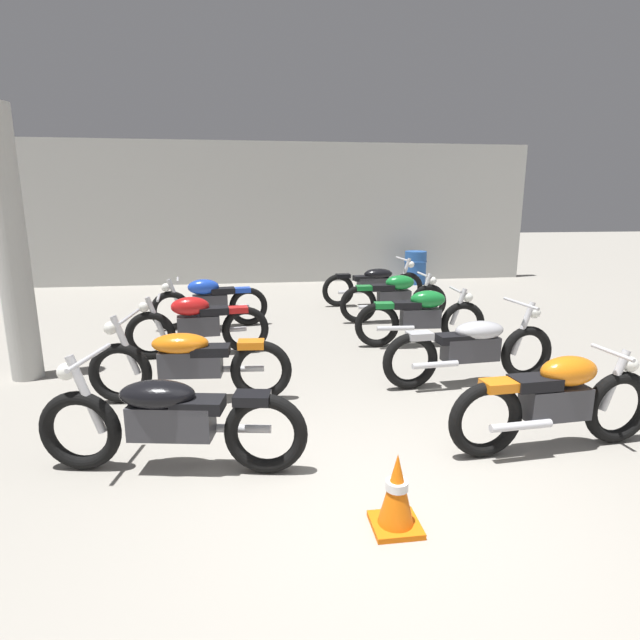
# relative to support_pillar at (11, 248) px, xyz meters

# --- Properties ---
(ground_plane) EXTENTS (60.00, 60.00, 0.00)m
(ground_plane) POSITION_rel_support_pillar_xyz_m (3.69, -3.39, -1.60)
(ground_plane) COLOR gray
(back_wall) EXTENTS (13.30, 0.24, 3.60)m
(back_wall) POSITION_rel_support_pillar_xyz_m (3.69, 7.22, 0.20)
(back_wall) COLOR #B2B2AD
(back_wall) RESTS_ON ground
(support_pillar) EXTENTS (0.36, 0.36, 3.20)m
(support_pillar) POSITION_rel_support_pillar_xyz_m (0.00, 0.00, 0.00)
(support_pillar) COLOR #B2B2AD
(support_pillar) RESTS_ON ground
(motorcycle_left_row_0) EXTENTS (2.15, 0.70, 0.97)m
(motorcycle_left_row_0) POSITION_rel_support_pillar_xyz_m (2.08, -2.56, -1.15)
(motorcycle_left_row_0) COLOR black
(motorcycle_left_row_0) RESTS_ON ground
(motorcycle_left_row_1) EXTENTS (2.17, 0.68, 0.97)m
(motorcycle_left_row_1) POSITION_rel_support_pillar_xyz_m (2.08, -1.07, -1.15)
(motorcycle_left_row_1) COLOR black
(motorcycle_left_row_1) RESTS_ON ground
(motorcycle_left_row_2) EXTENTS (1.97, 0.53, 0.88)m
(motorcycle_left_row_2) POSITION_rel_support_pillar_xyz_m (2.02, 0.65, -1.14)
(motorcycle_left_row_2) COLOR black
(motorcycle_left_row_2) RESTS_ON ground
(motorcycle_left_row_3) EXTENTS (1.97, 0.56, 0.88)m
(motorcycle_left_row_3) POSITION_rel_support_pillar_xyz_m (2.07, 2.28, -1.14)
(motorcycle_left_row_3) COLOR black
(motorcycle_left_row_3) RESTS_ON ground
(motorcycle_right_row_0) EXTENTS (1.97, 0.48, 0.88)m
(motorcycle_right_row_0) POSITION_rel_support_pillar_xyz_m (5.34, -2.65, -1.14)
(motorcycle_right_row_0) COLOR black
(motorcycle_right_row_0) RESTS_ON ground
(motorcycle_right_row_1) EXTENTS (2.17, 0.68, 0.97)m
(motorcycle_right_row_1) POSITION_rel_support_pillar_xyz_m (5.32, -0.99, -1.15)
(motorcycle_right_row_1) COLOR black
(motorcycle_right_row_1) RESTS_ON ground
(motorcycle_right_row_2) EXTENTS (1.97, 0.48, 0.88)m
(motorcycle_right_row_2) POSITION_rel_support_pillar_xyz_m (5.27, 0.67, -1.14)
(motorcycle_right_row_2) COLOR black
(motorcycle_right_row_2) RESTS_ON ground
(motorcycle_right_row_3) EXTENTS (1.97, 0.48, 0.88)m
(motorcycle_right_row_3) POSITION_rel_support_pillar_xyz_m (5.32, 2.26, -1.14)
(motorcycle_right_row_3) COLOR black
(motorcycle_right_row_3) RESTS_ON ground
(motorcycle_right_row_4) EXTENTS (2.17, 0.68, 0.97)m
(motorcycle_right_row_4) POSITION_rel_support_pillar_xyz_m (5.33, 3.80, -1.15)
(motorcycle_right_row_4) COLOR black
(motorcycle_right_row_4) RESTS_ON ground
(oil_drum) EXTENTS (0.59, 0.59, 0.85)m
(oil_drum) POSITION_rel_support_pillar_xyz_m (7.09, 6.40, -1.18)
(oil_drum) COLOR #23519E
(oil_drum) RESTS_ON ground
(traffic_cone) EXTENTS (0.32, 0.32, 0.54)m
(traffic_cone) POSITION_rel_support_pillar_xyz_m (3.66, -3.54, -1.34)
(traffic_cone) COLOR orange
(traffic_cone) RESTS_ON ground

